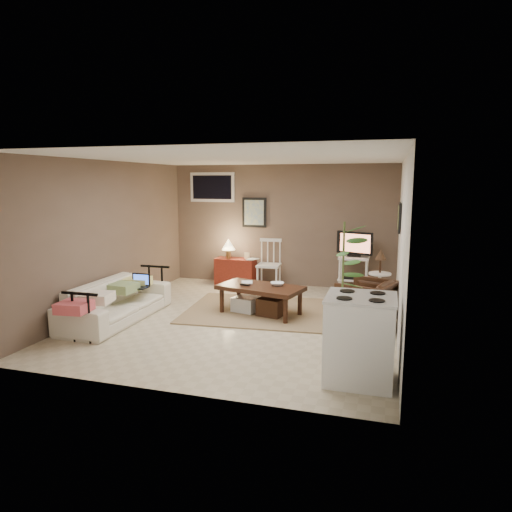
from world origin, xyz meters
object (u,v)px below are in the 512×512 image
(stove, at_px, (360,339))
(side_table, at_px, (380,272))
(sofa, at_px, (116,295))
(spindle_chair, at_px, (269,265))
(coffee_table, at_px, (260,298))
(armchair, at_px, (367,300))
(potted_plant, at_px, (343,285))
(tv_stand, at_px, (354,261))
(red_console, at_px, (235,269))

(stove, bearing_deg, side_table, 87.61)
(sofa, xyz_separation_m, spindle_chair, (1.65, 2.69, 0.06))
(coffee_table, height_order, armchair, armchair)
(potted_plant, height_order, stove, potted_plant)
(spindle_chair, xyz_separation_m, stove, (1.99, -3.82, 0.01))
(potted_plant, bearing_deg, spindle_chair, 118.40)
(tv_stand, xyz_separation_m, stove, (0.37, -3.83, -0.15))
(armchair, relative_size, stove, 0.80)
(coffee_table, distance_m, stove, 2.61)
(sofa, relative_size, stove, 2.16)
(red_console, xyz_separation_m, spindle_chair, (0.74, -0.10, 0.13))
(spindle_chair, relative_size, side_table, 0.99)
(sofa, xyz_separation_m, stove, (3.64, -1.13, 0.07))
(red_console, bearing_deg, armchair, -36.08)
(coffee_table, xyz_separation_m, armchair, (1.63, -0.06, 0.09))
(spindle_chair, relative_size, potted_plant, 0.58)
(sofa, distance_m, side_table, 4.20)
(side_table, bearing_deg, sofa, -153.93)
(red_console, relative_size, potted_plant, 0.56)
(armchair, bearing_deg, spindle_chair, -114.22)
(coffee_table, height_order, tv_stand, tv_stand)
(sofa, relative_size, red_console, 2.17)
(sofa, relative_size, armchair, 2.72)
(coffee_table, distance_m, spindle_chair, 1.85)
(coffee_table, distance_m, side_table, 2.05)
(spindle_chair, xyz_separation_m, tv_stand, (1.62, 0.01, 0.16))
(sofa, relative_size, tv_stand, 1.73)
(spindle_chair, bearing_deg, tv_stand, 0.35)
(sofa, height_order, tv_stand, tv_stand)
(spindle_chair, distance_m, potted_plant, 3.68)
(tv_stand, xyz_separation_m, armchair, (0.34, -1.88, -0.24))
(spindle_chair, bearing_deg, sofa, -121.57)
(coffee_table, bearing_deg, side_table, 28.36)
(spindle_chair, height_order, potted_plant, potted_plant)
(spindle_chair, xyz_separation_m, armchair, (1.96, -1.87, -0.08))
(armchair, xyz_separation_m, potted_plant, (-0.22, -1.35, 0.51))
(sofa, distance_m, red_console, 2.94)
(red_console, xyz_separation_m, armchair, (2.70, -1.97, 0.05))
(coffee_table, bearing_deg, potted_plant, -45.06)
(spindle_chair, relative_size, tv_stand, 0.83)
(potted_plant, bearing_deg, red_console, 126.79)
(spindle_chair, height_order, side_table, side_table)
(red_console, distance_m, tv_stand, 2.38)
(tv_stand, bearing_deg, armchair, -79.80)
(sofa, distance_m, potted_plant, 3.46)
(tv_stand, distance_m, potted_plant, 3.24)
(sofa, height_order, armchair, sofa)
(spindle_chair, height_order, armchair, spindle_chair)
(coffee_table, xyz_separation_m, spindle_chair, (-0.33, 1.81, 0.17))
(red_console, bearing_deg, stove, -55.15)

